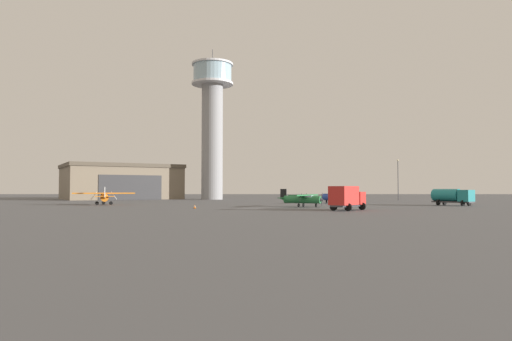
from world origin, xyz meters
The scene contains 10 objects.
ground_plane centered at (0.00, 0.00, 0.00)m, with size 400.00×400.00×0.00m, color #545456.
control_tower centered at (-10.70, 60.27, 23.12)m, with size 11.44×11.44×41.63m.
hangar centered at (-37.35, 65.45, 4.88)m, with size 38.42×35.87×9.73m.
airplane_blue centered at (17.55, 25.45, 1.32)m, with size 7.21×8.84×2.83m.
airplane_green centered at (8.59, 7.08, 1.32)m, with size 7.33×9.18×2.84m.
airplane_orange centered at (-25.76, 16.64, 1.48)m, with size 10.59×8.36×3.18m.
truck_box_red centered at (13.31, -4.81, 1.73)m, with size 5.69×6.31×3.18m.
truck_fuel_tanker_teal centered at (34.94, 13.24, 1.63)m, with size 5.81×6.75×2.85m.
light_post_west centered at (36.77, 48.60, 5.99)m, with size 0.44×0.44×10.26m.
traffic_cone_near_left centered at (-7.46, 1.00, 0.28)m, with size 0.36×0.36×0.57m.
Camera 1 is at (1.38, -64.86, 2.77)m, focal length 32.03 mm.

